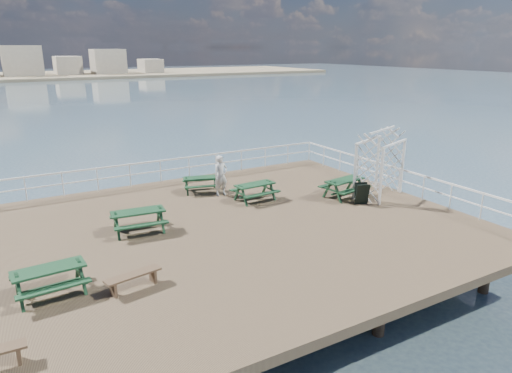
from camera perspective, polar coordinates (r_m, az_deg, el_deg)
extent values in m
cube|color=brown|center=(16.68, -4.23, -5.68)|extent=(18.00, 14.00, 0.30)
plane|color=#3D5367|center=(54.95, -22.73, 7.04)|extent=(300.00, 300.00, 0.00)
cube|color=tan|center=(150.69, -22.07, 12.81)|extent=(160.00, 40.00, 0.80)
cube|color=beige|center=(146.22, -27.25, 13.83)|extent=(10.00, 8.00, 8.00)
cube|color=beige|center=(147.46, -22.41, 13.84)|extent=(7.00, 8.00, 5.00)
cube|color=beige|center=(149.36, -18.16, 14.67)|extent=(9.00, 8.00, 7.00)
cube|color=beige|center=(152.68, -13.20, 14.52)|extent=(6.00, 8.00, 4.00)
cylinder|color=brown|center=(18.08, 26.76, -9.90)|extent=(0.36, 0.36, 2.10)
cylinder|color=brown|center=(25.16, 5.83, -0.72)|extent=(0.36, 0.36, 2.10)
cube|color=white|center=(22.41, -11.93, 3.16)|extent=(17.70, 0.07, 0.07)
cube|color=white|center=(22.53, -11.85, 1.92)|extent=(17.70, 0.05, 0.05)
cube|color=white|center=(21.42, 17.57, 2.09)|extent=(0.07, 13.70, 0.07)
cube|color=white|center=(21.54, 17.45, 0.80)|extent=(0.05, 13.70, 0.05)
cube|color=#13361A|center=(16.54, -14.54, -3.05)|extent=(1.90, 0.90, 0.06)
cube|color=#13361A|center=(17.21, -14.82, -3.33)|extent=(1.85, 0.44, 0.05)
cube|color=#13361A|center=(16.08, -14.09, -4.73)|extent=(1.85, 0.44, 0.05)
cube|color=#13361A|center=(16.56, -17.06, -4.41)|extent=(0.23, 1.48, 0.06)
cube|color=#13361A|center=(16.77, -11.89, -3.74)|extent=(0.23, 1.48, 0.06)
cube|color=#13361A|center=(16.86, -17.18, -4.22)|extent=(0.13, 0.53, 0.89)
cube|color=#13361A|center=(16.29, -16.91, -4.94)|extent=(0.13, 0.53, 0.89)
cube|color=#13361A|center=(17.07, -12.11, -3.56)|extent=(0.13, 0.53, 0.89)
cube|color=#13361A|center=(16.51, -11.65, -4.25)|extent=(0.13, 0.53, 0.89)
cube|color=#13361A|center=(16.71, -14.41, -4.66)|extent=(1.63, 0.25, 0.06)
cube|color=#13361A|center=(20.66, -6.88, 1.10)|extent=(1.70, 1.03, 0.05)
cube|color=#13361A|center=(21.24, -7.04, 0.81)|extent=(1.59, 0.64, 0.04)
cube|color=#13361A|center=(20.23, -6.67, 0.00)|extent=(1.59, 0.64, 0.04)
cube|color=#13361A|center=(20.67, -8.68, 0.24)|extent=(0.42, 1.25, 0.05)
cube|color=#13361A|center=(20.82, -5.05, 0.50)|extent=(0.42, 1.25, 0.05)
cube|color=#13361A|center=(20.94, -8.74, 0.33)|extent=(0.19, 0.46, 0.77)
cube|color=#13361A|center=(20.43, -8.60, -0.08)|extent=(0.19, 0.46, 0.77)
cube|color=#13361A|center=(21.09, -5.16, 0.58)|extent=(0.19, 0.46, 0.77)
cube|color=#13361A|center=(20.59, -4.93, 0.18)|extent=(0.19, 0.46, 0.77)
cube|color=#13361A|center=(20.78, -6.84, -0.05)|extent=(1.38, 0.45, 0.05)
cube|color=#13361A|center=(20.15, 11.05, 0.79)|extent=(1.92, 0.99, 0.06)
cube|color=#13361A|center=(20.62, 9.72, 0.38)|extent=(1.85, 0.53, 0.05)
cube|color=#13361A|center=(19.87, 12.33, -0.42)|extent=(1.85, 0.53, 0.05)
cube|color=#13361A|center=(19.69, 9.55, -0.48)|extent=(0.31, 1.47, 0.06)
cube|color=#13361A|center=(20.81, 12.37, 0.32)|extent=(0.31, 1.47, 0.06)
cube|color=#13361A|center=(19.90, 8.89, -0.41)|extent=(0.16, 0.53, 0.89)
cube|color=#13361A|center=(19.51, 10.20, -0.83)|extent=(0.16, 0.53, 0.89)
cube|color=#13361A|center=(21.01, 11.72, 0.37)|extent=(0.16, 0.53, 0.89)
cube|color=#13361A|center=(20.64, 13.01, -0.01)|extent=(0.16, 0.53, 0.89)
cube|color=#13361A|center=(20.30, 10.97, -0.56)|extent=(1.62, 0.33, 0.06)
cube|color=#13361A|center=(13.23, -24.52, -9.37)|extent=(1.84, 0.81, 0.06)
cube|color=#13361A|center=(13.89, -24.79, -9.46)|extent=(1.81, 0.36, 0.05)
cube|color=#13361A|center=(12.82, -23.90, -11.60)|extent=(1.81, 0.36, 0.05)
cube|color=#13361A|center=(13.30, -27.58, -11.14)|extent=(0.17, 1.45, 0.06)
cube|color=#13361A|center=(13.46, -21.18, -9.97)|extent=(0.17, 1.45, 0.06)
cube|color=#13361A|center=(13.60, -27.70, -10.78)|extent=(0.11, 0.52, 0.88)
cube|color=#13361A|center=(13.06, -27.39, -11.89)|extent=(0.11, 0.52, 0.88)
cube|color=#13361A|center=(13.74, -21.44, -9.65)|extent=(0.11, 0.52, 0.88)
cube|color=#13361A|center=(13.21, -20.86, -10.69)|extent=(0.11, 0.52, 0.88)
cube|color=#13361A|center=(13.44, -24.26, -11.25)|extent=(1.60, 0.18, 0.06)
cube|color=#13361A|center=(19.33, -0.13, 0.27)|extent=(1.76, 0.79, 0.06)
cube|color=#13361A|center=(19.87, -1.05, -0.10)|extent=(1.73, 0.36, 0.05)
cube|color=#13361A|center=(18.96, 0.83, -0.95)|extent=(1.73, 0.36, 0.05)
cube|color=#13361A|center=(19.04, -1.92, -0.93)|extent=(0.18, 1.39, 0.06)
cube|color=#13361A|center=(19.80, 1.59, -0.22)|extent=(0.18, 1.39, 0.06)
cube|color=#13361A|center=(19.29, -2.37, -0.85)|extent=(0.11, 0.50, 0.84)
cube|color=#13361A|center=(18.83, -1.46, -1.29)|extent=(0.11, 0.50, 0.84)
cube|color=#13361A|center=(20.04, 1.11, -0.15)|extent=(0.11, 0.50, 0.84)
cube|color=#13361A|center=(19.59, 2.07, -0.56)|extent=(0.11, 0.50, 0.84)
cube|color=#13361A|center=(19.47, -0.13, -1.05)|extent=(1.53, 0.19, 0.06)
cube|color=brown|center=(12.91, -15.11, -10.62)|extent=(1.58, 0.64, 0.06)
cube|color=brown|center=(12.82, -17.40, -12.16)|extent=(0.14, 0.34, 0.38)
cube|color=brown|center=(13.23, -12.76, -10.81)|extent=(0.14, 0.34, 0.38)
cube|color=brown|center=(11.20, -27.54, -18.06)|extent=(0.08, 0.32, 0.37)
cube|color=white|center=(19.33, 15.38, 1.13)|extent=(0.11, 0.11, 2.38)
cube|color=white|center=(19.81, 12.27, 1.74)|extent=(0.11, 0.11, 2.38)
cube|color=white|center=(21.27, 17.84, 2.35)|extent=(0.11, 0.11, 2.38)
cube|color=white|center=(21.72, 14.95, 2.89)|extent=(0.11, 0.11, 2.38)
cube|color=white|center=(20.02, 16.96, 5.16)|extent=(2.25, 0.91, 0.08)
cube|color=white|center=(20.50, 13.91, 5.66)|extent=(2.25, 0.91, 0.08)
cube|color=white|center=(20.16, 15.53, 6.82)|extent=(2.25, 0.90, 0.07)
cube|color=black|center=(19.35, 13.16, -0.99)|extent=(0.60, 0.42, 0.91)
cube|color=black|center=(19.52, 12.98, -0.82)|extent=(0.60, 0.42, 0.91)
imported|color=silver|center=(20.04, -4.42, 1.37)|extent=(0.67, 0.45, 1.78)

